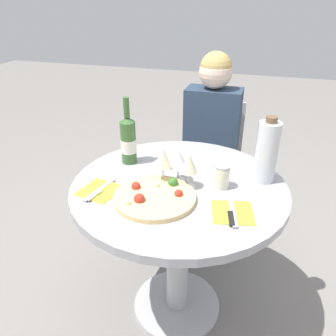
% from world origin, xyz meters
% --- Properties ---
extents(ground_plane, '(12.00, 12.00, 0.00)m').
position_xyz_m(ground_plane, '(0.00, 0.00, 0.00)').
color(ground_plane, gray).
rests_on(ground_plane, ground).
extents(dining_table, '(0.92, 0.92, 0.76)m').
position_xyz_m(dining_table, '(0.00, 0.00, 0.59)').
color(dining_table, '#B2B2B7').
rests_on(dining_table, ground_plane).
extents(chair_behind_diner, '(0.36, 0.36, 0.87)m').
position_xyz_m(chair_behind_diner, '(0.01, 0.79, 0.44)').
color(chair_behind_diner, '#ADADB2').
rests_on(chair_behind_diner, ground_plane).
extents(seated_diner, '(0.33, 0.40, 1.20)m').
position_xyz_m(seated_diner, '(0.01, 0.66, 0.55)').
color(seated_diner, '#28384C').
rests_on(seated_diner, ground_plane).
extents(pizza_large, '(0.32, 0.32, 0.05)m').
position_xyz_m(pizza_large, '(-0.06, -0.15, 0.77)').
color(pizza_large, '#E5C17F').
rests_on(pizza_large, dining_table).
extents(wine_bottle, '(0.07, 0.07, 0.32)m').
position_xyz_m(wine_bottle, '(-0.28, 0.13, 0.87)').
color(wine_bottle, '#38602D').
rests_on(wine_bottle, dining_table).
extents(tall_carafe, '(0.09, 0.09, 0.29)m').
position_xyz_m(tall_carafe, '(0.34, 0.14, 0.89)').
color(tall_carafe, silver).
rests_on(tall_carafe, dining_table).
extents(sugar_shaker, '(0.07, 0.07, 0.10)m').
position_xyz_m(sugar_shaker, '(0.18, 0.02, 0.81)').
color(sugar_shaker, silver).
rests_on(sugar_shaker, dining_table).
extents(wine_glass_front_right, '(0.07, 0.07, 0.15)m').
position_xyz_m(wine_glass_front_right, '(0.04, -0.02, 0.87)').
color(wine_glass_front_right, silver).
rests_on(wine_glass_front_right, dining_table).
extents(wine_glass_front_left, '(0.07, 0.07, 0.16)m').
position_xyz_m(wine_glass_front_left, '(-0.07, -0.02, 0.87)').
color(wine_glass_front_left, silver).
rests_on(wine_glass_front_left, dining_table).
extents(wine_glass_center, '(0.08, 0.08, 0.15)m').
position_xyz_m(wine_glass_center, '(-0.01, 0.02, 0.86)').
color(wine_glass_center, silver).
rests_on(wine_glass_center, dining_table).
extents(place_setting_left, '(0.18, 0.19, 0.01)m').
position_xyz_m(place_setting_left, '(-0.29, -0.16, 0.76)').
color(place_setting_left, yellow).
rests_on(place_setting_left, dining_table).
extents(place_setting_right, '(0.18, 0.19, 0.01)m').
position_xyz_m(place_setting_right, '(0.25, -0.15, 0.76)').
color(place_setting_right, yellow).
rests_on(place_setting_right, dining_table).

